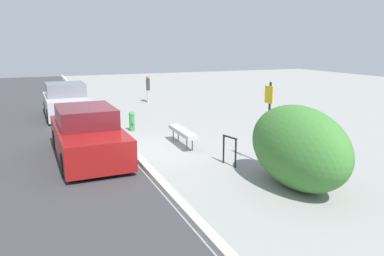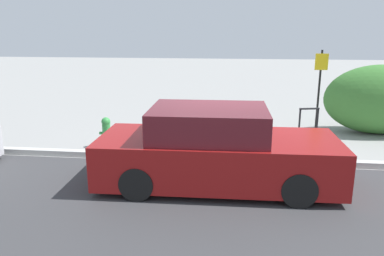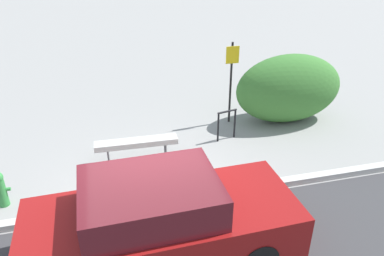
{
  "view_description": "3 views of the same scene",
  "coord_description": "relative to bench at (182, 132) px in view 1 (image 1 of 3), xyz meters",
  "views": [
    {
      "loc": [
        10.96,
        -2.54,
        3.29
      ],
      "look_at": [
        1.22,
        1.52,
        0.91
      ],
      "focal_mm": 35.0,
      "sensor_mm": 36.0,
      "label": 1
    },
    {
      "loc": [
        0.25,
        -7.9,
        2.87
      ],
      "look_at": [
        -0.71,
        0.28,
        0.68
      ],
      "focal_mm": 35.0,
      "sensor_mm": 36.0,
      "label": 2
    },
    {
      "loc": [
        -0.71,
        -5.89,
        4.82
      ],
      "look_at": [
        1.17,
        1.63,
        0.76
      ],
      "focal_mm": 35.0,
      "sensor_mm": 36.0,
      "label": 3
    }
  ],
  "objects": [
    {
      "name": "bench",
      "position": [
        0.0,
        0.0,
        0.0
      ],
      "size": [
        1.93,
        0.38,
        0.55
      ],
      "rotation": [
        0.0,
        0.0,
        -0.03
      ],
      "color": "#515156",
      "rests_on": "ground_plane"
    },
    {
      "name": "sign_post",
      "position": [
        2.78,
        1.42,
        0.91
      ],
      "size": [
        0.36,
        0.08,
        2.3
      ],
      "color": "black",
      "rests_on": "ground_plane"
    },
    {
      "name": "ground_plane",
      "position": [
        0.13,
        -1.74,
        -0.48
      ],
      "size": [
        60.0,
        60.0,
        0.0
      ],
      "primitive_type": "plane",
      "color": "gray"
    },
    {
      "name": "fire_hydrant",
      "position": [
        -2.77,
        -1.01,
        -0.07
      ],
      "size": [
        0.36,
        0.22,
        0.77
      ],
      "color": "#338C3F",
      "rests_on": "ground_plane"
    },
    {
      "name": "pedestrian",
      "position": [
        -9.5,
        1.59,
        0.33
      ],
      "size": [
        0.39,
        0.3,
        1.51
      ],
      "rotation": [
        0.0,
        0.0,
        2.78
      ],
      "color": "#B7AD99",
      "rests_on": "ground_plane"
    },
    {
      "name": "parked_car_far",
      "position": [
        -6.81,
        -3.06,
        0.21
      ],
      "size": [
        3.99,
        1.94,
        1.53
      ],
      "rotation": [
        0.0,
        0.0,
        0.02
      ],
      "color": "black",
      "rests_on": "ground_plane"
    },
    {
      "name": "parked_car_near",
      "position": [
        0.05,
        -3.01,
        0.19
      ],
      "size": [
        4.44,
        1.86,
        1.49
      ],
      "rotation": [
        0.0,
        0.0,
        0.02
      ],
      "color": "black",
      "rests_on": "ground_plane"
    },
    {
      "name": "bike_rack",
      "position": [
        2.37,
        0.47,
        0.03
      ],
      "size": [
        0.55,
        0.17,
        0.83
      ],
      "rotation": [
        0.0,
        0.0,
        0.22
      ],
      "color": "black",
      "rests_on": "ground_plane"
    },
    {
      "name": "shrub_hedge",
      "position": [
        4.39,
        1.14,
        0.49
      ],
      "size": [
        3.05,
        1.52,
        1.94
      ],
      "color": "#3D7A33",
      "rests_on": "ground_plane"
    },
    {
      "name": "curb",
      "position": [
        0.13,
        -1.74,
        -0.41
      ],
      "size": [
        60.0,
        0.2,
        0.13
      ],
      "color": "#B7B7B2",
      "rests_on": "ground_plane"
    }
  ]
}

